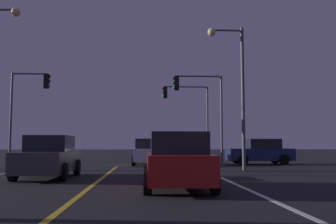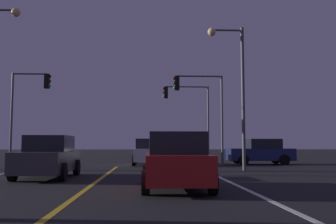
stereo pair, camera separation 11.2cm
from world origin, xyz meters
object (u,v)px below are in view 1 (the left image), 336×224
(traffic_light_near_left, at_px, (29,98))
(street_lamp_right_near, at_px, (326,4))
(traffic_light_near_right, at_px, (199,99))
(car_lead_same_lane, at_px, (177,162))
(car_crossing_side, at_px, (260,152))
(car_ahead_far, at_px, (148,152))
(traffic_light_far_right, at_px, (186,105))
(car_oncoming, at_px, (49,157))
(street_lamp_right_far, at_px, (234,78))

(traffic_light_near_left, bearing_deg, street_lamp_right_near, -50.92)
(traffic_light_near_right, distance_m, traffic_light_near_left, 10.51)
(car_lead_same_lane, height_order, car_crossing_side, same)
(traffic_light_near_right, xyz_separation_m, street_lamp_right_near, (1.27, -14.50, 0.70))
(car_lead_same_lane, xyz_separation_m, car_crossing_side, (6.73, 13.71, 0.00))
(car_lead_same_lane, relative_size, car_ahead_far, 1.00)
(car_lead_same_lane, height_order, traffic_light_far_right, traffic_light_far_right)
(car_oncoming, height_order, traffic_light_far_right, traffic_light_far_right)
(car_crossing_side, xyz_separation_m, car_oncoming, (-11.57, -9.66, 0.00))
(car_ahead_far, height_order, traffic_light_far_right, traffic_light_far_right)
(traffic_light_far_right, relative_size, street_lamp_right_near, 0.76)
(car_ahead_far, xyz_separation_m, street_lamp_right_near, (4.45, -15.92, 4.10))
(traffic_light_near_right, height_order, traffic_light_near_left, traffic_light_near_left)
(traffic_light_near_left, bearing_deg, car_lead_same_lane, -56.18)
(car_ahead_far, distance_m, street_lamp_right_far, 8.19)
(traffic_light_near_left, distance_m, street_lamp_right_far, 12.55)
(car_oncoming, distance_m, street_lamp_right_far, 10.22)
(car_lead_same_lane, height_order, street_lamp_right_near, street_lamp_right_near)
(traffic_light_far_right, bearing_deg, car_oncoming, 62.73)
(traffic_light_near_left, xyz_separation_m, street_lamp_right_far, (11.84, -4.14, 0.60))
(car_crossing_side, relative_size, traffic_light_near_right, 0.75)
(car_oncoming, xyz_separation_m, traffic_light_far_right, (7.01, 13.60, 3.53))
(car_lead_same_lane, bearing_deg, traffic_light_near_right, -11.03)
(traffic_light_far_right, bearing_deg, street_lamp_right_near, 94.19)
(car_ahead_far, relative_size, traffic_light_near_left, 0.75)
(car_lead_same_lane, bearing_deg, car_oncoming, 50.05)
(traffic_light_far_right, xyz_separation_m, street_lamp_right_near, (1.47, -20.00, 0.57))
(car_crossing_side, xyz_separation_m, street_lamp_right_far, (-3.04, -5.70, 3.98))
(traffic_light_far_right, bearing_deg, car_ahead_far, 53.89)
(traffic_light_near_left, distance_m, street_lamp_right_near, 18.69)
(car_lead_same_lane, bearing_deg, traffic_light_far_right, -7.01)
(car_ahead_far, height_order, traffic_light_near_right, traffic_light_near_right)
(traffic_light_near_right, bearing_deg, car_lead_same_lane, 78.97)
(traffic_light_near_right, bearing_deg, car_oncoming, 48.33)
(car_crossing_side, bearing_deg, traffic_light_near_right, 19.67)
(car_crossing_side, relative_size, car_ahead_far, 1.00)
(traffic_light_near_right, relative_size, street_lamp_right_far, 0.76)
(car_oncoming, bearing_deg, traffic_light_far_right, 152.73)
(traffic_light_near_right, relative_size, traffic_light_near_left, 0.99)
(car_oncoming, relative_size, street_lamp_right_near, 0.56)
(street_lamp_right_far, bearing_deg, traffic_light_far_right, -81.01)
(car_crossing_side, xyz_separation_m, traffic_light_near_right, (-4.37, -1.56, 3.40))
(traffic_light_far_right, bearing_deg, car_crossing_side, 139.20)
(street_lamp_right_near, bearing_deg, traffic_light_far_right, -85.81)
(street_lamp_right_far, bearing_deg, car_ahead_far, -50.97)
(car_ahead_far, relative_size, traffic_light_near_right, 0.75)
(car_ahead_far, xyz_separation_m, traffic_light_far_right, (2.98, 4.08, 3.53))
(car_lead_same_lane, xyz_separation_m, car_oncoming, (-4.84, 4.05, 0.00))
(car_crossing_side, relative_size, traffic_light_near_left, 0.75)
(car_crossing_side, distance_m, car_oncoming, 15.07)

